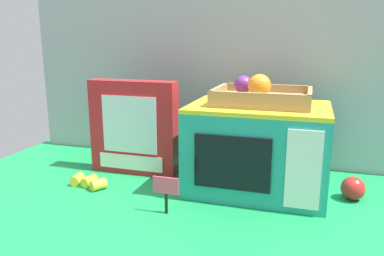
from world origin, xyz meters
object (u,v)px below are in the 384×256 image
loose_toy_banana (88,182)px  loose_toy_apple (353,188)px  food_groups_crate (260,96)px  toy_microwave (258,148)px  price_sign (166,189)px  cookie_set_box (134,128)px

loose_toy_banana → loose_toy_apple: size_ratio=1.93×
food_groups_crate → loose_toy_banana: size_ratio=2.13×
food_groups_crate → loose_toy_apple: bearing=-3.8°
toy_microwave → loose_toy_banana: size_ratio=3.07×
toy_microwave → price_sign: toy_microwave is taller
toy_microwave → food_groups_crate: size_ratio=1.44×
toy_microwave → food_groups_crate: food_groups_crate is taller
price_sign → loose_toy_apple: size_ratio=1.49×
price_sign → food_groups_crate: bearing=52.1°
toy_microwave → food_groups_crate: (-0.00, 0.02, 0.15)m
price_sign → loose_toy_apple: bearing=26.8°
toy_microwave → price_sign: 0.32m
toy_microwave → food_groups_crate: 0.15m
food_groups_crate → loose_toy_banana: food_groups_crate is taller
cookie_set_box → loose_toy_banana: 0.23m
cookie_set_box → price_sign: bearing=-50.7°
loose_toy_apple → price_sign: bearing=-153.2°
food_groups_crate → price_sign: (-0.20, -0.26, -0.22)m
cookie_set_box → loose_toy_apple: (0.69, -0.03, -0.12)m
loose_toy_apple → food_groups_crate: bearing=176.2°
cookie_set_box → loose_toy_banana: cookie_set_box is taller
toy_microwave → food_groups_crate: bearing=91.8°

